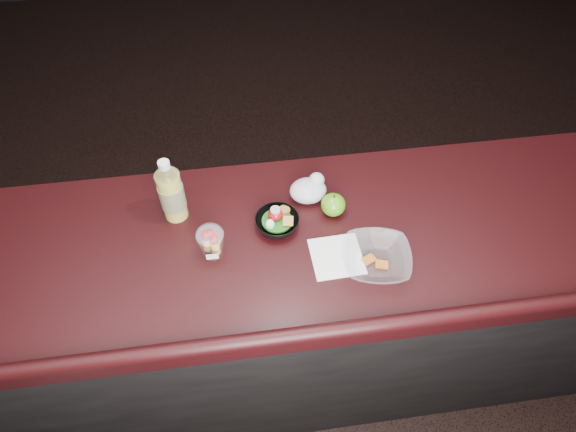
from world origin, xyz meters
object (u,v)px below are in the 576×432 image
Objects in this scene: lemonade_bottle at (172,194)px; fruit_cup at (211,242)px; green_apple at (333,205)px; snack_bowl at (277,222)px; takeout_bowl at (377,259)px.

fruit_cup is (0.11, -0.18, -0.04)m from lemonade_bottle.
green_apple is at bearing 15.85° from fruit_cup.
snack_bowl is 0.67× the size of takeout_bowl.
snack_bowl reaches higher than takeout_bowl.
green_apple is at bearing 10.89° from snack_bowl.
fruit_cup is 0.51× the size of takeout_bowl.
fruit_cup is at bearing 167.94° from takeout_bowl.
lemonade_bottle is at bearing 122.92° from fruit_cup.
takeout_bowl is (0.50, -0.11, -0.04)m from fruit_cup.
takeout_bowl is (0.29, -0.19, -0.00)m from snack_bowl.
fruit_cup is 0.43m from green_apple.
takeout_bowl is at bearing -67.18° from green_apple.
fruit_cup is 1.43× the size of green_apple.
green_apple is at bearing 112.82° from takeout_bowl.
fruit_cup reaches higher than takeout_bowl.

